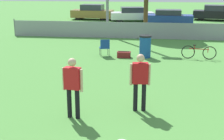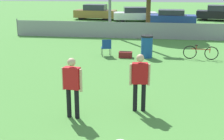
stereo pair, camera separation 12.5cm
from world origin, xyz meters
name	(u,v)px [view 2 (the right image)]	position (x,y,z in m)	size (l,w,h in m)	color
fence_backline	(159,31)	(0.00, 18.00, 0.55)	(20.16, 0.07, 1.21)	gray
player_thrower_red	(72,83)	(-2.36, 4.82, 1.01)	(0.60, 0.29, 1.73)	black
player_defender_red	(140,78)	(-0.55, 5.57, 1.01)	(0.60, 0.27, 1.73)	black
folding_chair_sideline	(106,47)	(-2.67, 12.45, 0.51)	(0.60, 0.60, 0.89)	#333338
bicycle_sideline	(201,52)	(2.06, 12.49, 0.35)	(1.70, 0.44, 0.72)	black
trash_bin	(147,46)	(-0.60, 12.50, 0.57)	(0.60, 0.60, 1.13)	#194C99
gear_bag_sideline	(125,55)	(-1.66, 12.32, 0.15)	(0.67, 0.37, 0.32)	maroon
parked_car_tan	(95,12)	(-6.53, 28.82, 0.73)	(4.33, 2.04, 1.53)	black
parked_car_white	(135,14)	(-2.39, 28.05, 0.66)	(4.46, 2.50, 1.35)	black
parked_car_blue	(171,17)	(1.07, 26.11, 0.65)	(4.47, 1.93, 1.30)	black
parked_car_dark	(219,13)	(5.94, 29.75, 0.73)	(4.62, 2.58, 1.51)	black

